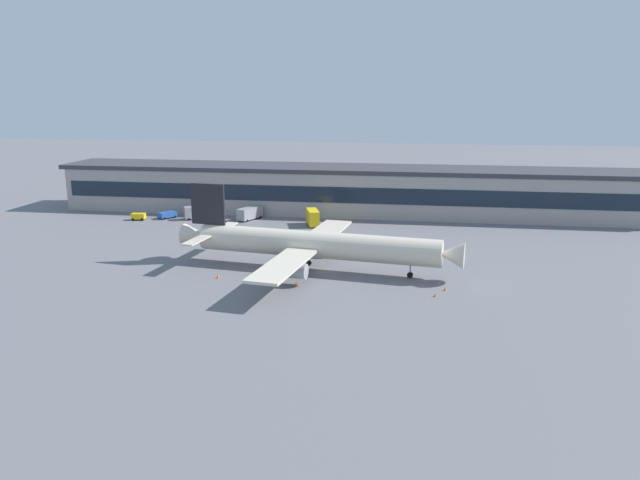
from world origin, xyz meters
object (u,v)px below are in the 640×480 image
airliner (312,244)px  traffic_cone_2 (218,276)px  traffic_cone_1 (445,289)px  traffic_cone_0 (296,284)px  stair_truck (195,212)px  baggage_tug (138,216)px  pushback_tractor (167,215)px  catering_truck (313,217)px  fuel_truck (249,213)px  traffic_cone_3 (435,295)px

airliner → traffic_cone_2: size_ratio=76.69×
traffic_cone_1 → traffic_cone_0: bearing=-176.5°
stair_truck → traffic_cone_0: stair_truck is taller
baggage_tug → pushback_tractor: 7.56m
catering_truck → traffic_cone_1: catering_truck is taller
baggage_tug → fuel_truck: bearing=10.0°
airliner → stair_truck: size_ratio=8.85×
traffic_cone_0 → fuel_truck: bearing=113.5°
fuel_truck → traffic_cone_0: bearing=-66.5°
baggage_tug → traffic_cone_2: baggage_tug is taller
airliner → traffic_cone_0: airliner is taller
stair_truck → traffic_cone_1: size_ratio=9.83×
airliner → stair_truck: (-39.47, 41.69, -3.05)m
catering_truck → traffic_cone_0: size_ratio=10.46×
fuel_truck → stair_truck: stair_truck is taller
fuel_truck → traffic_cone_3: fuel_truck is taller
stair_truck → traffic_cone_3: bearing=-40.9°
catering_truck → pushback_tractor: size_ratio=1.41×
airliner → catering_truck: (-6.53, 38.90, -2.74)m
catering_truck → traffic_cone_1: size_ratio=11.74×
baggage_tug → traffic_cone_3: (77.70, -50.84, -0.75)m
airliner → traffic_cone_1: bearing=-19.9°
catering_truck → stair_truck: (-32.94, 2.78, -0.31)m
fuel_truck → traffic_cone_3: 73.85m
pushback_tractor → traffic_cone_1: 88.77m
fuel_truck → pushback_tractor: (-22.96, -1.77, -0.83)m
stair_truck → airliner: bearing=-46.6°
pushback_tractor → traffic_cone_3: (70.99, -54.31, -0.72)m
pushback_tractor → fuel_truck: bearing=4.4°
fuel_truck → traffic_cone_0: fuel_truck is taller
airliner → pushback_tractor: size_ratio=10.43×
traffic_cone_0 → traffic_cone_2: traffic_cone_2 is taller
traffic_cone_1 → traffic_cone_2: 41.56m
pushback_tractor → traffic_cone_3: pushback_tractor is taller
catering_truck → fuel_truck: size_ratio=0.87×
pushback_tractor → stair_truck: size_ratio=0.85×
airliner → catering_truck: bearing=99.5°
catering_truck → fuel_truck: bearing=165.9°
fuel_truck → traffic_cone_2: size_ratio=11.97×
pushback_tractor → stair_truck: stair_truck is taller
catering_truck → traffic_cone_1: (31.63, -48.01, -1.97)m
airliner → traffic_cone_1: airliner is taller
baggage_tug → traffic_cone_0: bearing=-42.6°
pushback_tractor → traffic_cone_0: 70.10m
catering_truck → traffic_cone_3: catering_truck is taller
stair_truck → traffic_cone_2: bearing=-65.3°
stair_truck → traffic_cone_3: (62.78, -54.30, -1.65)m
traffic_cone_1 → pushback_tractor: bearing=145.1°
traffic_cone_0 → traffic_cone_3: bearing=-4.4°
baggage_tug → stair_truck: (14.93, 3.46, 0.89)m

